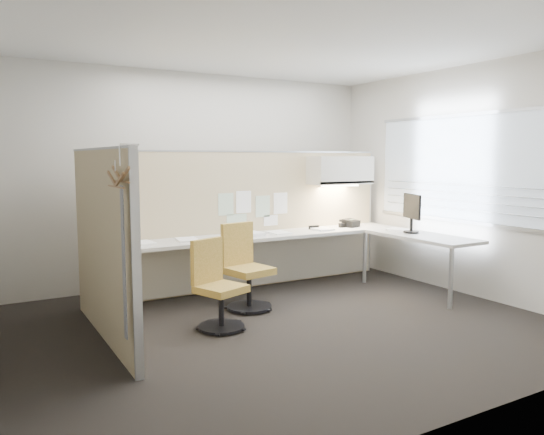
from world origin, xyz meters
TOP-DOWN VIEW (x-y plane):
  - floor at (0.00, 0.00)m, footprint 5.50×4.50m
  - ceiling at (0.00, 0.00)m, footprint 5.50×4.50m
  - wall_back at (0.00, 2.25)m, footprint 5.50×0.02m
  - wall_front at (0.00, -2.25)m, footprint 5.50×0.02m
  - wall_right at (2.75, 0.00)m, footprint 0.02×4.50m
  - window_pane at (2.73, 0.00)m, footprint 0.01×2.80m
  - partition_back at (0.55, 1.60)m, footprint 4.10×0.06m
  - partition_left at (-1.50, 0.50)m, footprint 0.06×2.20m
  - desk at (0.93, 1.13)m, footprint 4.00×2.07m
  - overhead_bin at (1.90, 1.39)m, footprint 0.90×0.36m
  - task_light_strip at (1.90, 1.39)m, footprint 0.60×0.06m
  - pinned_papers at (0.63, 1.57)m, footprint 1.01×0.00m
  - poster at (-1.05, 1.57)m, footprint 0.28×0.00m
  - chair_left at (-0.48, 0.24)m, footprint 0.52×0.54m
  - chair_right at (0.08, 0.72)m, footprint 0.52×0.53m
  - monitor at (2.30, 0.43)m, footprint 0.20×0.45m
  - phone at (2.02, 1.29)m, footprint 0.26×0.24m
  - stapler at (1.45, 1.36)m, footprint 0.14×0.05m
  - tape_dispenser at (1.89, 1.31)m, footprint 0.10×0.06m
  - coat_hook at (-1.58, -0.50)m, footprint 0.18×0.49m
  - paper_stack_0 at (-0.91, 1.27)m, footprint 0.25×0.32m
  - paper_stack_1 at (-0.39, 1.25)m, footprint 0.27×0.33m
  - paper_stack_2 at (0.43, 1.24)m, footprint 0.26×0.32m
  - paper_stack_3 at (0.84, 1.27)m, footprint 0.24×0.31m
  - paper_stack_4 at (1.50, 1.25)m, footprint 0.24×0.31m
  - paper_stack_5 at (2.36, 0.69)m, footprint 0.32×0.36m

SIDE VIEW (x-z plane):
  - floor at x=0.00m, z-range -0.01..0.00m
  - chair_left at x=-0.48m, z-range -0.03..0.84m
  - chair_right at x=0.08m, z-range -0.03..0.91m
  - desk at x=0.93m, z-range 0.24..0.97m
  - paper_stack_3 at x=0.84m, z-range 0.73..0.74m
  - paper_stack_5 at x=2.36m, z-range 0.73..0.75m
  - paper_stack_4 at x=1.50m, z-range 0.73..0.75m
  - paper_stack_1 at x=-0.39m, z-range 0.73..0.75m
  - paper_stack_0 at x=-0.91m, z-range 0.73..0.76m
  - paper_stack_2 at x=0.43m, z-range 0.73..0.78m
  - stapler at x=1.45m, z-range 0.73..0.78m
  - tape_dispenser at x=1.89m, z-range 0.73..0.79m
  - phone at x=2.02m, z-range 0.72..0.84m
  - partition_back at x=0.55m, z-range 0.00..1.75m
  - partition_left at x=-1.50m, z-range 0.00..1.75m
  - monitor at x=2.30m, z-range 0.77..1.26m
  - pinned_papers at x=0.63m, z-range 0.80..1.27m
  - task_light_strip at x=1.90m, z-range 1.29..1.31m
  - wall_back at x=0.00m, z-range 0.00..2.80m
  - wall_front at x=0.00m, z-range 0.00..2.80m
  - wall_right at x=2.75m, z-range 0.00..2.80m
  - coat_hook at x=-1.58m, z-range 0.67..2.13m
  - poster at x=-1.05m, z-range 1.24..1.59m
  - overhead_bin at x=1.90m, z-range 1.32..1.70m
  - window_pane at x=2.73m, z-range 0.90..2.20m
  - ceiling at x=0.00m, z-range 2.80..2.81m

